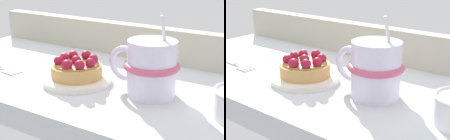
% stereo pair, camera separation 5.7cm
% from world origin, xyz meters
% --- Properties ---
extents(ground_plane, '(0.85, 0.35, 0.04)m').
position_xyz_m(ground_plane, '(0.00, 0.00, -0.02)').
color(ground_plane, silver).
extents(window_rail_back, '(0.84, 0.03, 0.07)m').
position_xyz_m(window_rail_back, '(0.00, 0.16, 0.04)').
color(window_rail_back, '#B2AD99').
rests_on(window_rail_back, ground_plane).
extents(dessert_plate, '(0.13, 0.13, 0.01)m').
position_xyz_m(dessert_plate, '(-0.04, -0.04, 0.00)').
color(dessert_plate, silver).
rests_on(dessert_plate, ground_plane).
extents(raspberry_tart, '(0.09, 0.09, 0.04)m').
position_xyz_m(raspberry_tart, '(-0.04, -0.04, 0.03)').
color(raspberry_tart, tan).
rests_on(raspberry_tart, dessert_plate).
extents(coffee_mug, '(0.12, 0.09, 0.13)m').
position_xyz_m(coffee_mug, '(0.10, -0.02, 0.05)').
color(coffee_mug, silver).
rests_on(coffee_mug, ground_plane).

